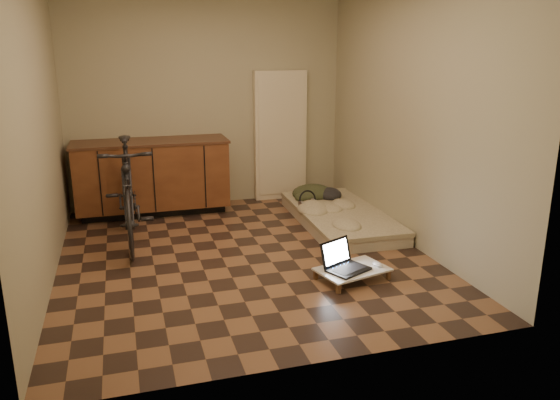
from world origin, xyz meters
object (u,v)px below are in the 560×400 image
object	(u,v)px
bicycle	(128,187)
laptop	(344,263)
futon	(340,217)
lap_desk	(352,270)

from	to	relation	value
bicycle	laptop	bearing A→B (deg)	-40.43
futon	lap_desk	bearing A→B (deg)	-106.89
futon	lap_desk	size ratio (longest dim) A/B	2.80
futon	laptop	size ratio (longest dim) A/B	4.27
lap_desk	laptop	world-z (taller)	laptop
futon	laptop	world-z (taller)	laptop
bicycle	laptop	world-z (taller)	bicycle
bicycle	lap_desk	size ratio (longest dim) A/B	2.66
futon	bicycle	bearing A→B (deg)	179.26
futon	laptop	xyz separation A→B (m)	(-0.57, -1.48, 0.07)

